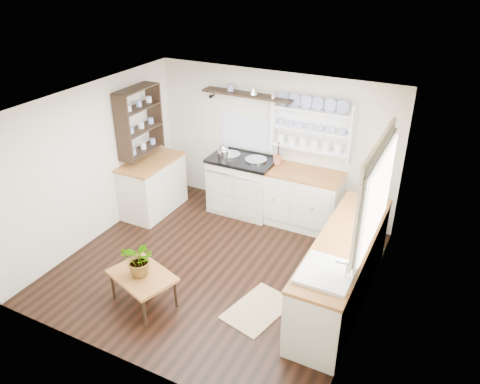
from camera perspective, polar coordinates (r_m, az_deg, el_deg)
name	(u,v)px	position (r m, az deg, el deg)	size (l,w,h in m)	color
floor	(217,266)	(6.58, -2.84, -8.99)	(4.00, 3.80, 0.01)	black
wall_back	(274,143)	(7.51, 4.12, 5.96)	(4.00, 0.02, 2.30)	beige
wall_right	(372,231)	(5.37, 15.85, -4.61)	(0.02, 3.80, 2.30)	beige
wall_left	(94,164)	(7.08, -17.33, 3.32)	(0.02, 3.80, 2.30)	beige
ceiling	(212,105)	(5.52, -3.40, 10.52)	(4.00, 3.80, 0.01)	white
window	(376,191)	(5.31, 16.24, 0.09)	(0.08, 1.55, 1.22)	white
aga_cooker	(243,184)	(7.66, 0.31, 0.98)	(1.06, 0.73, 0.97)	beige
back_cabinets	(300,197)	(7.36, 7.31, -0.64)	(1.27, 0.63, 0.90)	beige
right_cabinets	(342,269)	(5.88, 12.33, -9.17)	(0.62, 2.43, 0.90)	beige
belfast_sink	(325,282)	(5.09, 10.38, -10.73)	(0.55, 0.60, 0.45)	white
left_cabinets	(153,185)	(7.80, -10.59, 0.82)	(0.62, 1.13, 0.90)	beige
plate_rack	(314,126)	(7.13, 8.96, 7.95)	(1.20, 0.22, 0.90)	white
high_shelf	(248,95)	(7.31, 0.99, 11.71)	(1.50, 0.29, 0.16)	black
left_shelving	(139,120)	(7.46, -12.19, 8.52)	(0.28, 0.80, 1.05)	black
kettle	(223,152)	(7.44, -2.03, 4.91)	(0.18, 0.18, 0.22)	silver
utensil_crock	(277,160)	(7.33, 4.58, 3.96)	(0.13, 0.13, 0.15)	#A7583D
center_table	(142,278)	(5.87, -11.82, -10.17)	(0.92, 0.77, 0.42)	brown
potted_plant	(140,259)	(5.71, -12.09, -8.02)	(0.41, 0.35, 0.45)	#3F7233
floor_rug	(258,309)	(5.88, 2.20, -14.08)	(0.55, 0.85, 0.02)	#83624C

